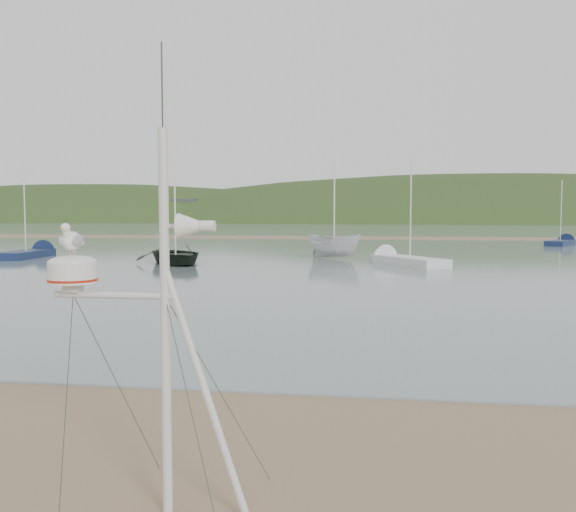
# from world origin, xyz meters

# --- Properties ---
(ground) EXTENTS (560.00, 560.00, 0.00)m
(ground) POSITION_xyz_m (0.00, 0.00, 0.00)
(ground) COLOR #7B6047
(ground) RESTS_ON ground
(water) EXTENTS (560.00, 256.00, 0.04)m
(water) POSITION_xyz_m (0.00, 132.00, 0.02)
(water) COLOR slate
(water) RESTS_ON ground
(sandbar) EXTENTS (560.00, 7.00, 0.07)m
(sandbar) POSITION_xyz_m (0.00, 70.00, 0.07)
(sandbar) COLOR #7B6047
(sandbar) RESTS_ON water
(hill_ridge) EXTENTS (620.00, 180.00, 80.00)m
(hill_ridge) POSITION_xyz_m (18.52, 235.00, -19.70)
(hill_ridge) COLOR #213616
(hill_ridge) RESTS_ON ground
(far_cottages) EXTENTS (294.40, 6.30, 8.00)m
(far_cottages) POSITION_xyz_m (3.00, 196.00, 4.00)
(far_cottages) COLOR silver
(far_cottages) RESTS_ON ground
(mast_rig) EXTENTS (2.11, 2.25, 4.76)m
(mast_rig) POSITION_xyz_m (0.63, -0.28, 1.15)
(mast_rig) COLOR silver
(mast_rig) RESTS_ON ground
(boat_dark) EXTENTS (3.86, 3.17, 5.49)m
(boat_dark) POSITION_xyz_m (-9.14, 29.02, 2.78)
(boat_dark) COLOR black
(boat_dark) RESTS_ON water
(boat_white) EXTENTS (2.44, 2.43, 4.54)m
(boat_white) POSITION_xyz_m (-0.04, 34.88, 2.31)
(boat_white) COLOR silver
(boat_white) RESTS_ON water
(sailboat_white_near) EXTENTS (5.34, 6.98, 7.12)m
(sailboat_white_near) POSITION_xyz_m (3.70, 31.73, 0.30)
(sailboat_white_near) COLOR silver
(sailboat_white_near) RESTS_ON ground
(sailboat_blue_far) EXTENTS (4.71, 6.75, 6.75)m
(sailboat_blue_far) POSITION_xyz_m (20.94, 56.46, 0.30)
(sailboat_blue_far) COLOR #121F41
(sailboat_blue_far) RESTS_ON ground
(sailboat_blue_near) EXTENTS (2.35, 7.35, 7.18)m
(sailboat_blue_near) POSITION_xyz_m (-21.13, 34.44, 0.30)
(sailboat_blue_near) COLOR #121F41
(sailboat_blue_near) RESTS_ON ground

